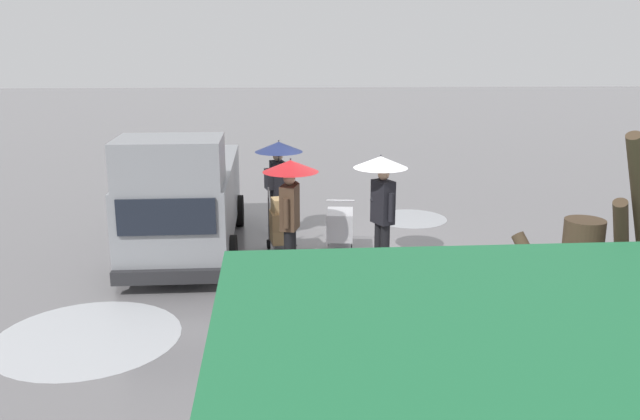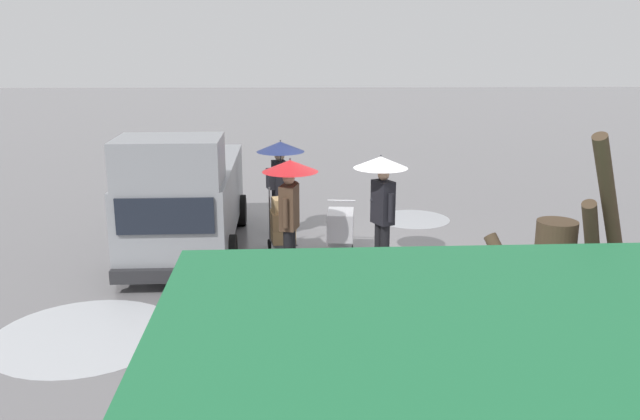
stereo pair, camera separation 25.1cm
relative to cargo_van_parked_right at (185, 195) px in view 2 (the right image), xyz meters
name	(u,v)px [view 2 (the right image)]	position (x,y,z in m)	size (l,w,h in m)	color
ground_plane	(357,250)	(-3.51, 0.04, -1.18)	(90.00, 90.00, 0.00)	slate
slush_patch_near_cluster	(85,335)	(0.86, 4.05, -1.18)	(2.73, 2.73, 0.01)	#ADAFB5
slush_patch_under_van	(413,219)	(-5.06, -2.31, -1.18)	(1.77, 1.77, 0.01)	#999BA0
slush_patch_mid_street	(414,314)	(-4.16, 3.39, -1.18)	(2.18, 2.18, 0.01)	silver
cargo_van_parked_right	(185,195)	(0.00, 0.00, 0.00)	(2.31, 5.40, 2.60)	gray
shopping_cart_vendor	(340,226)	(-3.15, 0.24, -0.61)	(0.62, 0.86, 1.02)	#B2B2B7
hand_dolly_boxes	(283,223)	(-1.98, 0.16, -0.56)	(0.64, 0.79, 1.32)	#515156
pedestrian_pink_side	(290,188)	(-2.15, 1.22, 0.41)	(1.04, 1.04, 2.15)	black
pedestrian_black_side	(280,166)	(-1.89, -1.07, 0.39)	(1.04, 1.04, 2.15)	black
pedestrian_white_side	(382,184)	(-3.90, 0.90, 0.41)	(1.04, 1.04, 2.15)	black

